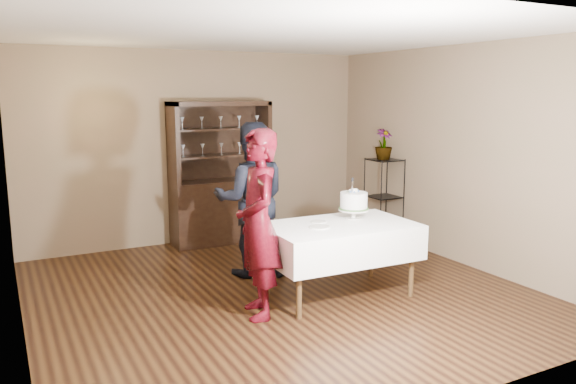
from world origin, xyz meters
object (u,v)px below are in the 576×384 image
cake (354,202)px  potted_plant (384,144)px  china_hutch (221,196)px  plant_etagere (384,197)px  cake_table (339,241)px  man (251,200)px  woman (258,224)px

cake → potted_plant: (1.46, 1.42, 0.45)m
china_hutch → plant_etagere: size_ratio=1.67×
china_hutch → cake_table: size_ratio=1.27×
china_hutch → man: 1.58m
china_hutch → potted_plant: 2.42m
cake_table → man: 1.24m
china_hutch → potted_plant: size_ratio=4.64×
woman → cake: woman is taller
cake_table → cake: bearing=28.5°
cake_table → woman: woman is taller
cake → plant_etagere: bearing=43.6°
cake_table → china_hutch: bearing=96.8°
cake_table → man: (-0.52, 1.08, 0.31)m
china_hutch → plant_etagere: bearing=-26.8°
man → plant_etagere: bearing=-147.8°
cake → potted_plant: potted_plant is taller
woman → cake: 1.27m
china_hutch → potted_plant: (2.05, -1.06, 0.74)m
plant_etagere → potted_plant: (-0.03, -0.01, 0.75)m
china_hutch → plant_etagere: china_hutch is taller
plant_etagere → potted_plant: potted_plant is taller
man → potted_plant: 2.36m
plant_etagere → cake_table: plant_etagere is taller
woman → man: woman is taller
woman → man: (0.45, 1.17, -0.00)m
cake → cake_table: bearing=-151.5°
man → cake: size_ratio=3.96×
woman → potted_plant: 3.21m
plant_etagere → woman: size_ratio=0.67×
cake_table → plant_etagere: bearing=41.6°
man → potted_plant: (2.26, 0.49, 0.51)m
plant_etagere → cake_table: (-1.77, -1.57, -0.06)m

